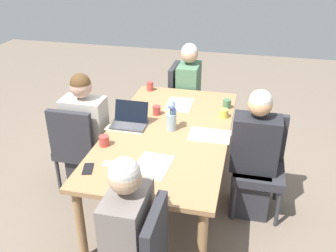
{
  "coord_description": "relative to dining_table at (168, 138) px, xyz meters",
  "views": [
    {
      "loc": [
        -2.89,
        -0.67,
        2.33
      ],
      "look_at": [
        0.0,
        0.0,
        0.78
      ],
      "focal_mm": 40.24,
      "sensor_mm": 36.0,
      "label": 1
    }
  ],
  "objects": [
    {
      "name": "placemat_far_left_far",
      "position": [
        0.01,
        0.38,
        0.07
      ],
      "size": [
        0.28,
        0.37,
        0.0
      ],
      "primitive_type": "cube",
      "rotation": [
        0.0,
        0.0,
        -1.61
      ],
      "color": "beige",
      "rests_on": "dining_table"
    },
    {
      "name": "placemat_head_left_left_mid",
      "position": [
        -0.58,
        -0.01,
        0.07
      ],
      "size": [
        0.38,
        0.28,
        0.0
      ],
      "primitive_type": "cube",
      "rotation": [
        0.0,
        0.0,
        -0.07
      ],
      "color": "beige",
      "rests_on": "dining_table"
    },
    {
      "name": "placemat_near_right_near",
      "position": [
        0.0,
        -0.37,
        0.07
      ],
      "size": [
        0.27,
        0.36,
        0.0
      ],
      "primitive_type": "cube",
      "rotation": [
        0.0,
        0.0,
        1.59
      ],
      "color": "beige",
      "rests_on": "dining_table"
    },
    {
      "name": "coffee_mug_near_right",
      "position": [
        0.4,
        -0.46,
        0.11
      ],
      "size": [
        0.08,
        0.08,
        0.08
      ],
      "primitive_type": "cylinder",
      "color": "#DBC64C",
      "rests_on": "dining_table"
    },
    {
      "name": "person_head_left_left_mid",
      "position": [
        -1.22,
        -0.03,
        -0.13
      ],
      "size": [
        0.4,
        0.36,
        1.19
      ],
      "color": "#2D2D33",
      "rests_on": "ground_plane"
    },
    {
      "name": "chair_far_left_far",
      "position": [
        -0.05,
        0.88,
        -0.16
      ],
      "size": [
        0.44,
        0.44,
        0.9
      ],
      "color": "#2D2D33",
      "rests_on": "ground_plane"
    },
    {
      "name": "coffee_mug_centre_right",
      "position": [
        0.89,
        0.41,
        0.12
      ],
      "size": [
        0.07,
        0.07,
        0.1
      ],
      "primitive_type": "cylinder",
      "color": "#AD3D38",
      "rests_on": "dining_table"
    },
    {
      "name": "phone_silver",
      "position": [
        -0.63,
        0.29,
        0.07
      ],
      "size": [
        0.09,
        0.16,
        0.01
      ],
      "primitive_type": "cube",
      "rotation": [
        0.0,
        0.0,
        1.7
      ],
      "color": "silver",
      "rests_on": "dining_table"
    },
    {
      "name": "coffee_mug_near_left",
      "position": [
        -0.37,
        0.46,
        0.11
      ],
      "size": [
        0.09,
        0.09,
        0.09
      ],
      "primitive_type": "cylinder",
      "color": "#AD3D38",
      "rests_on": "dining_table"
    },
    {
      "name": "chair_near_right_near",
      "position": [
        0.08,
        -0.83,
        -0.16
      ],
      "size": [
        0.44,
        0.44,
        0.9
      ],
      "color": "#2D2D33",
      "rests_on": "ground_plane"
    },
    {
      "name": "person_near_right_near",
      "position": [
        0.0,
        -0.77,
        -0.13
      ],
      "size": [
        0.36,
        0.4,
        1.19
      ],
      "color": "#2D2D33",
      "rests_on": "ground_plane"
    },
    {
      "name": "laptop_far_left_far",
      "position": [
        0.03,
        0.37,
        0.11
      ],
      "size": [
        0.22,
        0.32,
        0.21
      ],
      "color": "#38383D",
      "rests_on": "dining_table"
    },
    {
      "name": "person_far_left_far",
      "position": [
        0.02,
        0.82,
        -0.13
      ],
      "size": [
        0.36,
        0.4,
        1.19
      ],
      "color": "#2D2D33",
      "rests_on": "ground_plane"
    },
    {
      "name": "chair_head_right_left_near",
      "position": [
        1.3,
        0.11,
        -0.16
      ],
      "size": [
        0.44,
        0.44,
        0.9
      ],
      "color": "#2D2D33",
      "rests_on": "ground_plane"
    },
    {
      "name": "ground_plane",
      "position": [
        0.0,
        0.0,
        -0.66
      ],
      "size": [
        10.0,
        10.0,
        0.0
      ],
      "primitive_type": "plane",
      "color": "#756656"
    },
    {
      "name": "placemat_head_right_left_near",
      "position": [
        0.59,
        0.02,
        0.07
      ],
      "size": [
        0.37,
        0.27,
        0.0
      ],
      "primitive_type": "cube",
      "rotation": [
        0.0,
        0.0,
        3.17
      ],
      "color": "beige",
      "rests_on": "dining_table"
    },
    {
      "name": "flower_vase",
      "position": [
        0.03,
        -0.02,
        0.21
      ],
      "size": [
        0.11,
        0.09,
        0.27
      ],
      "color": "#8EA8B7",
      "rests_on": "dining_table"
    },
    {
      "name": "person_head_right_left_near",
      "position": [
        1.24,
        0.04,
        -0.13
      ],
      "size": [
        0.4,
        0.36,
        1.19
      ],
      "color": "#2D2D33",
      "rests_on": "ground_plane"
    },
    {
      "name": "coffee_mug_centre_left",
      "position": [
        0.61,
        -0.47,
        0.11
      ],
      "size": [
        0.08,
        0.08,
        0.09
      ],
      "primitive_type": "cylinder",
      "color": "#47704C",
      "rests_on": "dining_table"
    },
    {
      "name": "dining_table",
      "position": [
        0.0,
        0.0,
        0.0
      ],
      "size": [
        2.02,
        1.09,
        0.73
      ],
      "color": "#9E754C",
      "rests_on": "ground_plane"
    },
    {
      "name": "phone_black",
      "position": [
        -0.73,
        0.45,
        0.07
      ],
      "size": [
        0.16,
        0.11,
        0.01
      ],
      "primitive_type": "cube",
      "rotation": [
        0.0,
        0.0,
        0.27
      ],
      "color": "black",
      "rests_on": "dining_table"
    },
    {
      "name": "coffee_mug_far_left",
      "position": [
        0.31,
        0.18,
        0.11
      ],
      "size": [
        0.08,
        0.08,
        0.09
      ],
      "primitive_type": "cylinder",
      "color": "#AD3D38",
      "rests_on": "dining_table"
    }
  ]
}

